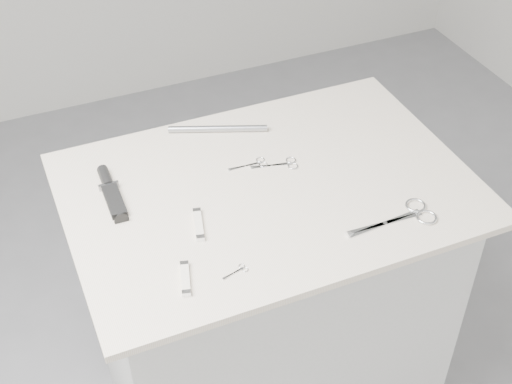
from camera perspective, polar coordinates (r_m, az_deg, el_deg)
name	(u,v)px	position (r m, az deg, el deg)	size (l,w,h in m)	color
plinth	(267,310)	(2.10, 0.90, -9.44)	(0.90, 0.60, 0.90)	silver
display_board	(269,189)	(1.77, 1.05, 0.24)	(1.00, 0.70, 0.02)	beige
large_shears	(408,216)	(1.71, 12.09, -1.86)	(0.22, 0.10, 0.01)	silver
embroidery_scissors_a	(283,164)	(1.83, 2.17, 2.24)	(0.12, 0.06, 0.00)	silver
embroidery_scissors_b	(254,164)	(1.83, -0.17, 2.25)	(0.10, 0.04, 0.00)	silver
tiny_scissors	(238,271)	(1.55, -1.46, -6.33)	(0.06, 0.03, 0.00)	silver
sheathed_knife	(110,190)	(1.78, -11.58, 0.13)	(0.04, 0.19, 0.02)	black
pocket_knife_a	(199,224)	(1.66, -4.62, -2.58)	(0.05, 0.11, 0.01)	white
pocket_knife_b	(185,278)	(1.54, -5.67, -6.88)	(0.05, 0.10, 0.01)	white
metal_rail	(218,129)	(1.95, -3.08, 5.07)	(0.02, 0.02, 0.27)	#919499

